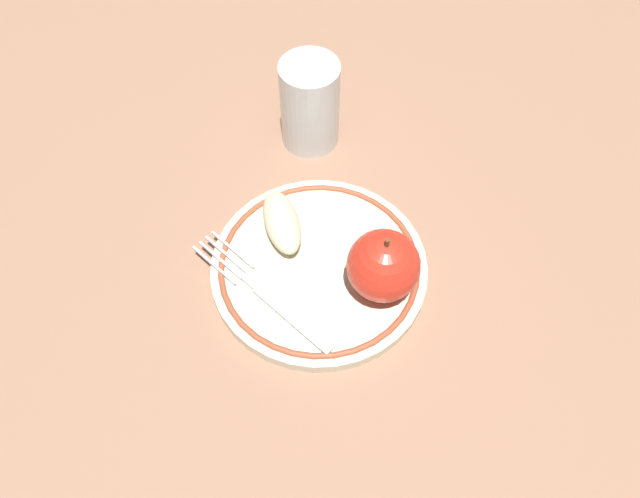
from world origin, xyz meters
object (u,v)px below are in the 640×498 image
apple_slice_front (282,222)px  plate (320,264)px  fork (267,295)px  drinking_glass (310,104)px  apple_red_whole (383,266)px

apple_slice_front → plate: bearing=30.1°
plate → apple_slice_front: 0.06m
plate → fork: 0.06m
plate → apple_slice_front: apple_slice_front is taller
plate → drinking_glass: size_ratio=2.05×
plate → apple_red_whole: size_ratio=2.78×
apple_slice_front → drinking_glass: drinking_glass is taller
apple_slice_front → drinking_glass: (-0.01, 0.14, 0.02)m
plate → apple_red_whole: bearing=-10.6°
fork → drinking_glass: size_ratio=1.55×
apple_red_whole → apple_slice_front: bearing=160.6°
apple_slice_front → drinking_glass: bearing=153.3°
apple_red_whole → fork: bearing=-158.9°
apple_red_whole → drinking_glass: bearing=122.9°
plate → drinking_glass: 0.18m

